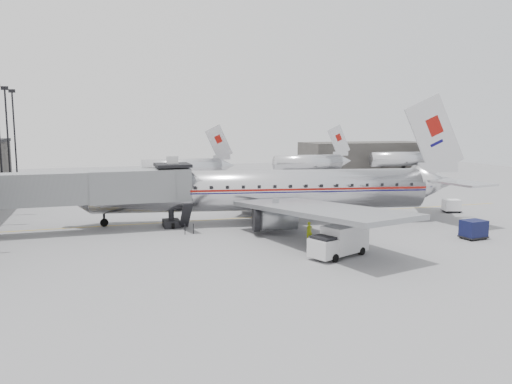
# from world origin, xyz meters

# --- Properties ---
(ground) EXTENTS (160.00, 160.00, 0.00)m
(ground) POSITION_xyz_m (0.00, 0.00, 0.00)
(ground) COLOR slate
(ground) RESTS_ON ground
(hangar) EXTENTS (30.00, 12.00, 6.00)m
(hangar) POSITION_xyz_m (45.00, 60.00, 3.00)
(hangar) COLOR #363331
(hangar) RESTS_ON ground
(apron_line) EXTENTS (60.00, 0.15, 0.01)m
(apron_line) POSITION_xyz_m (3.00, 6.00, 0.01)
(apron_line) COLOR gold
(apron_line) RESTS_ON ground
(jet_bridge) EXTENTS (21.00, 6.20, 7.10)m
(jet_bridge) POSITION_xyz_m (-16.66, 3.67, 4.18)
(jet_bridge) COLOR slate
(jet_bridge) RESTS_ON ground
(distant_aircraft_near) EXTENTS (16.39, 3.20, 10.26)m
(distant_aircraft_near) POSITION_xyz_m (-1.79, 42.00, 2.73)
(distant_aircraft_near) COLOR silver
(distant_aircraft_near) RESTS_ON ground
(distant_aircraft_mid) EXTENTS (16.39, 3.20, 10.26)m
(distant_aircraft_mid) POSITION_xyz_m (24.21, 46.00, 2.73)
(distant_aircraft_mid) COLOR silver
(distant_aircraft_mid) RESTS_ON ground
(distant_aircraft_far) EXTENTS (16.39, 3.20, 10.26)m
(distant_aircraft_far) POSITION_xyz_m (48.21, 50.00, 2.73)
(distant_aircraft_far) COLOR silver
(distant_aircraft_far) RESTS_ON ground
(airliner) EXTENTS (42.68, 39.22, 13.60)m
(airliner) POSITION_xyz_m (0.84, 2.85, 3.42)
(airliner) COLOR silver
(airliner) RESTS_ON ground
(service_van) EXTENTS (5.48, 3.80, 2.41)m
(service_van) POSITION_xyz_m (1.59, -11.77, 1.27)
(service_van) COLOR silver
(service_van) RESTS_ON ground
(baggage_cart_navy) EXTENTS (2.35, 1.90, 1.70)m
(baggage_cart_navy) POSITION_xyz_m (15.91, -10.00, 0.90)
(baggage_cart_navy) COLOR #0D1136
(baggage_cart_navy) RESTS_ON ground
(baggage_cart_white) EXTENTS (2.24, 1.92, 1.51)m
(baggage_cart_white) POSITION_xyz_m (23.20, 2.00, 0.81)
(baggage_cart_white) COLOR white
(baggage_cart_white) RESTS_ON ground
(ramp_worker) EXTENTS (0.64, 0.45, 1.66)m
(ramp_worker) POSITION_xyz_m (1.60, -6.00, 0.83)
(ramp_worker) COLOR #B0C917
(ramp_worker) RESTS_ON ground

